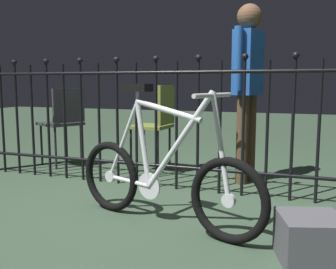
{
  "coord_description": "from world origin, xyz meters",
  "views": [
    {
      "loc": [
        1.07,
        -2.4,
        0.92
      ],
      "look_at": [
        0.1,
        0.21,
        0.55
      ],
      "focal_mm": 40.93,
      "sensor_mm": 36.0,
      "label": 1
    }
  ],
  "objects_px": {
    "chair_olive": "(158,119)",
    "person_visitor": "(248,78)",
    "bicycle": "(162,178)",
    "chair_charcoal": "(64,119)",
    "display_crate": "(311,239)"
  },
  "relations": [
    {
      "from": "chair_olive",
      "to": "person_visitor",
      "type": "height_order",
      "value": "person_visitor"
    },
    {
      "from": "bicycle",
      "to": "chair_olive",
      "type": "distance_m",
      "value": 1.57
    },
    {
      "from": "chair_charcoal",
      "to": "person_visitor",
      "type": "xyz_separation_m",
      "value": [
        2.01,
        0.0,
        0.44
      ]
    },
    {
      "from": "chair_olive",
      "to": "bicycle",
      "type": "bearing_deg",
      "value": -66.93
    },
    {
      "from": "bicycle",
      "to": "chair_charcoal",
      "type": "distance_m",
      "value": 2.14
    },
    {
      "from": "display_crate",
      "to": "bicycle",
      "type": "bearing_deg",
      "value": 165.92
    },
    {
      "from": "chair_charcoal",
      "to": "bicycle",
      "type": "bearing_deg",
      "value": -37.9
    },
    {
      "from": "person_visitor",
      "to": "display_crate",
      "type": "relative_size",
      "value": 5.16
    },
    {
      "from": "bicycle",
      "to": "person_visitor",
      "type": "xyz_separation_m",
      "value": [
        0.33,
        1.31,
        0.66
      ]
    },
    {
      "from": "chair_olive",
      "to": "chair_charcoal",
      "type": "bearing_deg",
      "value": -173.76
    },
    {
      "from": "chair_olive",
      "to": "display_crate",
      "type": "bearing_deg",
      "value": -47.44
    },
    {
      "from": "bicycle",
      "to": "chair_charcoal",
      "type": "xyz_separation_m",
      "value": [
        -1.68,
        1.31,
        0.23
      ]
    },
    {
      "from": "chair_olive",
      "to": "display_crate",
      "type": "distance_m",
      "value": 2.29
    },
    {
      "from": "chair_olive",
      "to": "display_crate",
      "type": "relative_size",
      "value": 2.87
    },
    {
      "from": "chair_olive",
      "to": "person_visitor",
      "type": "relative_size",
      "value": 0.56
    }
  ]
}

